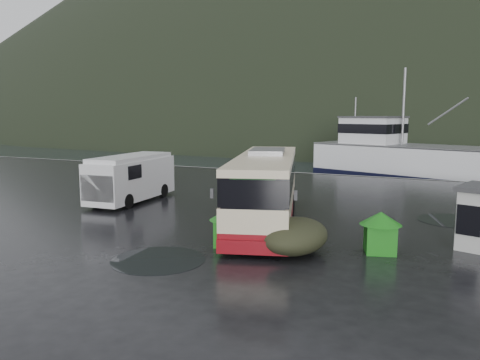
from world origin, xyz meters
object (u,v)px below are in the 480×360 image
at_px(waste_bin_left, 228,245).
at_px(waste_bin_right, 379,252).
at_px(jersey_barrier_a, 286,237).
at_px(fishing_trawler, 433,168).
at_px(coach_bus, 266,221).
at_px(white_van, 132,201).
at_px(dome_tent, 294,253).

height_order(waste_bin_left, waste_bin_right, waste_bin_right).
xyz_separation_m(jersey_barrier_a, fishing_trawler, (4.19, 28.78, 0.00)).
height_order(coach_bus, jersey_barrier_a, coach_bus).
xyz_separation_m(waste_bin_left, jersey_barrier_a, (1.57, 2.00, 0.00)).
height_order(white_van, waste_bin_right, white_van).
distance_m(waste_bin_right, dome_tent, 3.01).
xyz_separation_m(waste_bin_right, jersey_barrier_a, (-3.69, 0.58, 0.00)).
bearing_deg(dome_tent, waste_bin_right, 24.91).
bearing_deg(coach_bus, fishing_trawler, 60.34).
relative_size(coach_bus, dome_tent, 3.72).
bearing_deg(fishing_trawler, dome_tent, -76.94).
xyz_separation_m(coach_bus, dome_tent, (2.71, -4.08, 0.00)).
bearing_deg(waste_bin_left, white_van, 147.02).
distance_m(dome_tent, fishing_trawler, 30.80).
bearing_deg(fishing_trawler, waste_bin_right, -71.89).
distance_m(coach_bus, waste_bin_right, 6.13).
bearing_deg(fishing_trawler, waste_bin_left, -81.53).
distance_m(white_van, jersey_barrier_a, 11.03).
distance_m(waste_bin_left, waste_bin_right, 5.45).
relative_size(white_van, fishing_trawler, 0.24).
distance_m(white_van, fishing_trawler, 28.99).
bearing_deg(waste_bin_right, fishing_trawler, 89.03).
bearing_deg(coach_bus, waste_bin_left, -104.66).
bearing_deg(jersey_barrier_a, white_van, 160.28).
bearing_deg(coach_bus, jersey_barrier_a, -68.94).
bearing_deg(white_van, jersey_barrier_a, -24.21).
bearing_deg(coach_bus, white_van, 153.14).
distance_m(coach_bus, dome_tent, 4.90).
relative_size(waste_bin_left, waste_bin_right, 0.95).
height_order(waste_bin_right, dome_tent, waste_bin_right).
relative_size(coach_bus, waste_bin_left, 8.24).
relative_size(jersey_barrier_a, fishing_trawler, 0.05).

